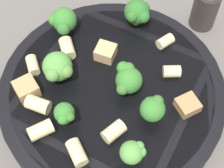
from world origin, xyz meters
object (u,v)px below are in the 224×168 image
Objects in this scene: broccoli_floret_6 at (133,152)px; rigatoni_2 at (172,71)px; chicken_chunk_0 at (188,105)px; broccoli_floret_3 at (138,12)px; pepper_shaker at (207,2)px; rigatoni_4 at (38,105)px; rigatoni_6 at (41,130)px; broccoli_floret_4 at (128,79)px; pasta_bowl at (112,95)px; rigatoni_7 at (165,41)px; rigatoni_0 at (77,153)px; chicken_chunk_2 at (106,52)px; broccoli_floret_1 at (153,108)px; rigatoni_1 at (114,132)px; broccoli_floret_5 at (66,115)px; rigatoni_3 at (67,48)px; chicken_chunk_1 at (26,89)px; broccoli_floret_2 at (64,21)px; rigatoni_5 at (33,65)px; broccoli_floret_0 at (58,67)px.

broccoli_floret_6 is 0.12m from rigatoni_2.
broccoli_floret_6 reaches higher than chicken_chunk_0.
pepper_shaker is at bearing 69.50° from broccoli_floret_3.
rigatoni_4 and rigatoni_6 have the same top height.
chicken_chunk_0 is (0.07, 0.04, -0.02)m from broccoli_floret_4.
pasta_bowl is 0.10m from rigatoni_7.
pasta_bowl is 0.10m from chicken_chunk_0.
broccoli_floret_4 is 0.10m from rigatoni_0.
chicken_chunk_0 is (0.04, 0.14, -0.00)m from rigatoni_0.
chicken_chunk_2 is 0.27× the size of pepper_shaker.
rigatoni_1 is (-0.01, -0.05, -0.02)m from broccoli_floret_1.
broccoli_floret_5 is 1.21× the size of rigatoni_4.
rigatoni_6 is at bearing -130.99° from rigatoni_1.
broccoli_floret_4 is 0.06m from chicken_chunk_2.
rigatoni_0 is at bearing -75.00° from rigatoni_7.
rigatoni_0 is (0.10, -0.18, -0.02)m from broccoli_floret_3.
broccoli_floret_3 reaches higher than chicken_chunk_0.
broccoli_floret_5 is 0.14m from chicken_chunk_0.
broccoli_floret_1 is 1.03× the size of broccoli_floret_4.
broccoli_floret_1 is 1.85× the size of rigatoni_2.
pepper_shaker reaches higher than broccoli_floret_1.
chicken_chunk_1 is at bearing -76.44° from rigatoni_3.
broccoli_floret_5 is 0.07m from chicken_chunk_1.
rigatoni_2 reaches higher than rigatoni_7.
broccoli_floret_2 is 0.19m from chicken_chunk_0.
rigatoni_5 is at bearing -98.86° from rigatoni_3.
broccoli_floret_1 is at bearing 7.53° from rigatoni_3.
broccoli_floret_0 reaches higher than rigatoni_7.
broccoli_floret_6 is 0.17m from rigatoni_3.
pepper_shaker is (-0.10, 0.23, -0.01)m from broccoli_floret_6.
broccoli_floret_6 is at bearing -56.64° from rigatoni_7.
pasta_bowl is at bearing 93.41° from broccoli_floret_5.
pasta_bowl is 11.48× the size of chicken_chunk_0.
chicken_chunk_2 is (-0.04, 0.13, 0.00)m from rigatoni_6.
chicken_chunk_2 is (-0.04, 0.02, 0.03)m from pasta_bowl.
broccoli_floret_3 is 0.15m from rigatoni_5.
chicken_chunk_0 is at bearing 71.71° from rigatoni_1.
rigatoni_5 is (-0.15, -0.07, -0.02)m from broccoli_floret_1.
broccoli_floret_4 is at bearing -47.87° from broccoli_floret_3.
rigatoni_5 is (-0.03, -0.02, -0.02)m from broccoli_floret_0.
rigatoni_2 is 0.75× the size of rigatoni_6.
broccoli_floret_2 is 0.10m from broccoli_floret_3.
rigatoni_5 is (-0.09, 0.01, -0.02)m from broccoli_floret_5.
rigatoni_7 is at bearing 103.48° from broccoli_floret_4.
pasta_bowl is 0.10m from rigatoni_6.
broccoli_floret_0 is 1.50× the size of rigatoni_0.
rigatoni_7 is at bearing 6.21° from broccoli_floret_3.
rigatoni_1 is (0.04, 0.03, -0.01)m from broccoli_floret_5.
broccoli_floret_5 is 1.33× the size of chicken_chunk_1.
rigatoni_2 is 0.05m from chicken_chunk_0.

